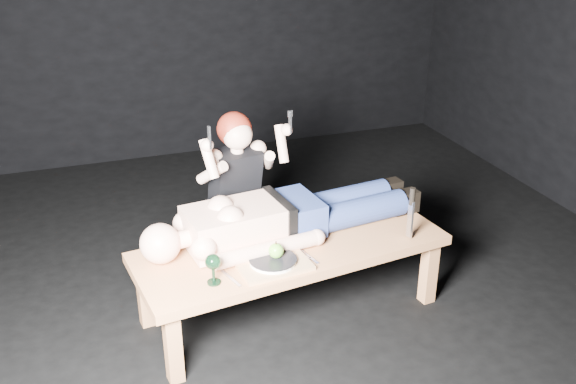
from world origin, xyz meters
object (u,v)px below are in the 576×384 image
object	(u,v)px
lying_man	(289,210)
carving_knife	(411,214)
serving_tray	(273,264)
table	(291,279)
goblet	(213,269)
kneeling_woman	(231,193)

from	to	relation	value
lying_man	carving_knife	xyz separation A→B (m)	(0.61, -0.30, 0.02)
carving_knife	serving_tray	bearing A→B (deg)	174.81
lying_man	serving_tray	xyz separation A→B (m)	(-0.20, -0.33, -0.13)
table	carving_knife	distance (m)	0.77
serving_tray	carving_knife	world-z (taller)	carving_knife
serving_tray	goblet	bearing A→B (deg)	-170.10
kneeling_woman	carving_knife	distance (m)	1.10
table	goblet	bearing A→B (deg)	-161.22
kneeling_woman	goblet	xyz separation A→B (m)	(-0.30, -0.77, -0.03)
table	kneeling_woman	bearing A→B (deg)	103.56
lying_man	serving_tray	distance (m)	0.40
lying_man	goblet	bearing A→B (deg)	-151.52
table	carving_knife	bearing A→B (deg)	-20.56
lying_man	carving_knife	size ratio (longest dim) A/B	5.82
table	serving_tray	xyz separation A→B (m)	(-0.17, -0.18, 0.24)
table	kneeling_woman	size ratio (longest dim) A/B	1.53
carving_knife	kneeling_woman	bearing A→B (deg)	134.03
lying_man	goblet	size ratio (longest dim) A/B	11.08
kneeling_woman	table	bearing A→B (deg)	-80.41
lying_man	goblet	world-z (taller)	lying_man
lying_man	kneeling_woman	bearing A→B (deg)	114.38
serving_tray	lying_man	bearing A→B (deg)	57.85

